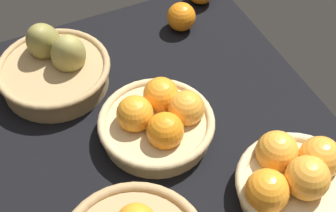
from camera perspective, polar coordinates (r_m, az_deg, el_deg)
The scene contains 5 objects.
market_tray at distance 105.12cm, azimuth -1.09°, elevation -3.97°, with size 84.00×72.00×3.00cm, color black.
basket_near_left_pears at distance 113.92cm, azimuth -12.49°, elevation 4.31°, with size 25.41×24.61×14.81cm.
basket_far_right at distance 95.82cm, azimuth 14.01°, elevation -7.98°, with size 22.86×22.86×11.17cm.
basket_center at distance 101.55cm, azimuth -1.02°, elevation -1.67°, with size 23.40×23.40×10.10cm.
loose_orange_back_gap at distance 125.23cm, azimuth 1.49°, elevation 9.91°, with size 7.01×7.01×7.01cm, color orange.
Camera 1 is at (58.38, -24.79, 85.34)cm, focal length 54.72 mm.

